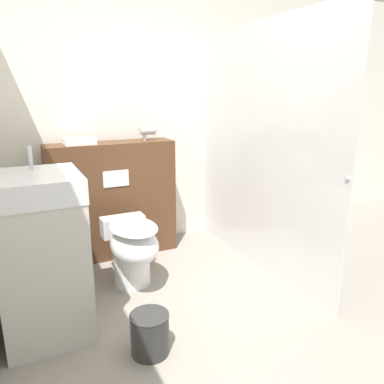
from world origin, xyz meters
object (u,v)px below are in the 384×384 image
at_px(sink_vanity, 42,256).
at_px(hair_drier, 148,131).
at_px(toilet, 132,248).
at_px(waste_bin, 150,334).

bearing_deg(sink_vanity, hair_drier, 43.10).
height_order(toilet, hair_drier, hair_drier).
height_order(sink_vanity, hair_drier, hair_drier).
height_order(hair_drier, waste_bin, hair_drier).
bearing_deg(hair_drier, sink_vanity, -136.90).
height_order(toilet, sink_vanity, sink_vanity).
bearing_deg(toilet, waste_bin, -100.53).
xyz_separation_m(toilet, sink_vanity, (-0.65, -0.32, 0.20)).
bearing_deg(waste_bin, sink_vanity, 136.07).
bearing_deg(sink_vanity, toilet, 25.99).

